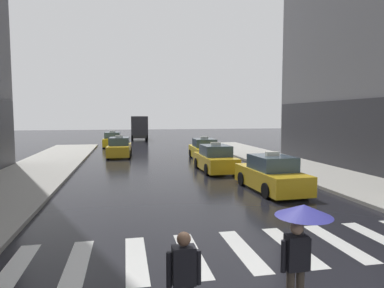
# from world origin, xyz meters

# --- Properties ---
(crosswalk_markings) EXTENTS (11.30, 2.80, 0.01)m
(crosswalk_markings) POSITION_xyz_m (-0.00, 3.00, 0.00)
(crosswalk_markings) COLOR silver
(crosswalk_markings) RESTS_ON ground
(taxi_lead) EXTENTS (2.06, 4.60, 1.80)m
(taxi_lead) POSITION_xyz_m (3.61, 9.28, 0.72)
(taxi_lead) COLOR gold
(taxi_lead) RESTS_ON ground
(taxi_second) EXTENTS (1.97, 4.56, 1.80)m
(taxi_second) POSITION_xyz_m (2.54, 15.11, 0.72)
(taxi_second) COLOR gold
(taxi_second) RESTS_ON ground
(taxi_third) EXTENTS (2.05, 4.59, 1.80)m
(taxi_third) POSITION_xyz_m (3.19, 20.82, 0.72)
(taxi_third) COLOR yellow
(taxi_third) RESTS_ON ground
(taxi_fourth) EXTENTS (2.11, 4.62, 1.80)m
(taxi_fourth) POSITION_xyz_m (-3.40, 23.87, 0.72)
(taxi_fourth) COLOR gold
(taxi_fourth) RESTS_ON ground
(taxi_fifth) EXTENTS (2.06, 4.60, 1.80)m
(taxi_fifth) POSITION_xyz_m (-4.27, 33.10, 0.72)
(taxi_fifth) COLOR yellow
(taxi_fifth) RESTS_ON ground
(box_truck) EXTENTS (2.44, 7.60, 3.35)m
(box_truck) POSITION_xyz_m (-0.93, 43.12, 1.85)
(box_truck) COLOR #2D2D2D
(box_truck) RESTS_ON ground
(pedestrian_with_umbrella) EXTENTS (0.96, 0.96, 1.94)m
(pedestrian_with_umbrella) POSITION_xyz_m (-0.02, 0.13, 1.52)
(pedestrian_with_umbrella) COLOR #473D33
(pedestrian_with_umbrella) RESTS_ON ground
(pedestrian_plain_coat) EXTENTS (0.55, 0.24, 1.65)m
(pedestrian_plain_coat) POSITION_xyz_m (-2.05, 0.02, 0.94)
(pedestrian_plain_coat) COLOR black
(pedestrian_plain_coat) RESTS_ON ground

